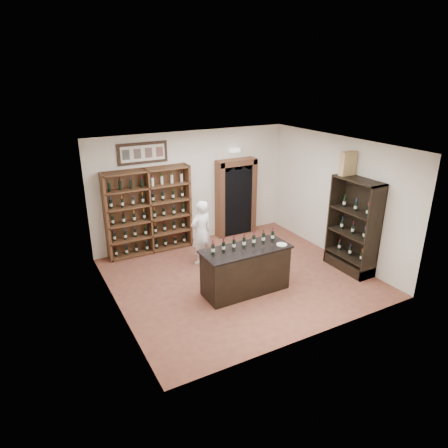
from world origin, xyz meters
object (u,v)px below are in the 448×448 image
at_px(counter_bottle_0, 213,249).
at_px(wine_crate, 348,164).
at_px(wine_shelf, 148,211).
at_px(side_cabinet, 353,239).
at_px(shopkeeper, 201,233).
at_px(tasting_counter, 246,270).

height_order(counter_bottle_0, wine_crate, wine_crate).
height_order(wine_shelf, counter_bottle_0, wine_shelf).
relative_size(side_cabinet, wine_crate, 4.12).
bearing_deg(shopkeeper, side_cabinet, 134.50).
relative_size(wine_shelf, wine_crate, 4.12).
distance_m(tasting_counter, wine_crate, 3.35).
distance_m(counter_bottle_0, wine_crate, 3.69).
xyz_separation_m(counter_bottle_0, shopkeeper, (0.49, 1.58, -0.31)).
height_order(shopkeeper, wine_crate, wine_crate).
bearing_deg(tasting_counter, side_cabinet, -6.28).
height_order(wine_shelf, shopkeeper, wine_shelf).
height_order(tasting_counter, counter_bottle_0, counter_bottle_0).
distance_m(tasting_counter, shopkeeper, 1.71).
bearing_deg(tasting_counter, wine_shelf, 110.56).
height_order(counter_bottle_0, side_cabinet, side_cabinet).
bearing_deg(counter_bottle_0, shopkeeper, 72.86).
bearing_deg(side_cabinet, wine_shelf, 139.79).
bearing_deg(side_cabinet, wine_crate, 92.28).
bearing_deg(wine_crate, shopkeeper, 153.25).
distance_m(shopkeeper, wine_crate, 3.73).
relative_size(counter_bottle_0, wine_crate, 0.56).
bearing_deg(tasting_counter, wine_crate, 2.11).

